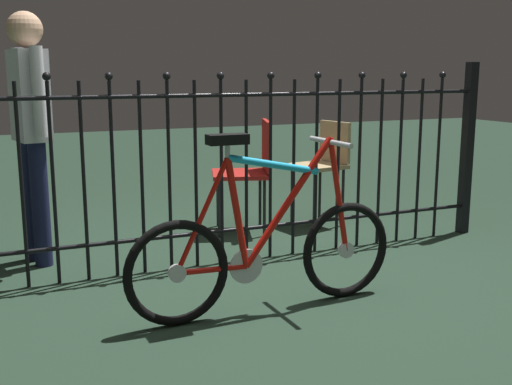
{
  "coord_description": "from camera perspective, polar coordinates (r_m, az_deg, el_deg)",
  "views": [
    {
      "loc": [
        -1.47,
        -2.99,
        1.23
      ],
      "look_at": [
        -0.1,
        0.21,
        0.55
      ],
      "focal_mm": 43.74,
      "sensor_mm": 36.0,
      "label": 1
    }
  ],
  "objects": [
    {
      "name": "chair_red",
      "position": [
        4.78,
        -0.44,
        2.54
      ],
      "size": [
        0.54,
        0.53,
        0.86
      ],
      "color": "black",
      "rests_on": "ground"
    },
    {
      "name": "ground_plane",
      "position": [
        3.55,
        2.86,
        -9.21
      ],
      "size": [
        20.0,
        20.0,
        0.0
      ],
      "primitive_type": "plane",
      "color": "#203426"
    },
    {
      "name": "person_visitor",
      "position": [
        4.17,
        -19.9,
        6.47
      ],
      "size": [
        0.24,
        0.47,
        1.59
      ],
      "color": "#191E3F",
      "rests_on": "ground"
    },
    {
      "name": "chair_tan",
      "position": [
        5.04,
        6.29,
        2.96
      ],
      "size": [
        0.43,
        0.42,
        0.83
      ],
      "color": "black",
      "rests_on": "ground"
    },
    {
      "name": "bicycle",
      "position": [
        3.22,
        0.94,
        -5.26
      ],
      "size": [
        1.5,
        0.4,
        0.93
      ],
      "color": "black",
      "rests_on": "ground"
    },
    {
      "name": "iron_fence",
      "position": [
        3.98,
        -2.13,
        2.63
      ],
      "size": [
        3.75,
        0.07,
        1.29
      ],
      "color": "black",
      "rests_on": "ground"
    }
  ]
}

